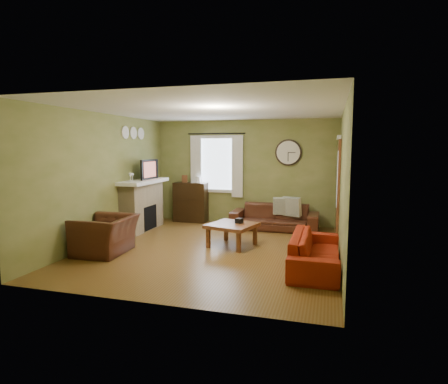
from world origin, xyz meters
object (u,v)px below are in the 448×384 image
(coffee_table, at_px, (232,235))
(armchair, at_px, (105,235))
(sofa_brown, at_px, (274,217))
(sofa_red, at_px, (315,251))
(bookshelf, at_px, (191,202))

(coffee_table, bearing_deg, armchair, -151.78)
(sofa_brown, bearing_deg, sofa_red, -68.57)
(sofa_red, xyz_separation_m, coffee_table, (-1.62, 0.93, -0.05))
(sofa_brown, distance_m, armchair, 3.91)
(sofa_red, bearing_deg, bookshelf, 47.43)
(armchair, relative_size, coffee_table, 1.25)
(bookshelf, bearing_deg, coffee_table, -51.48)
(armchair, xyz_separation_m, coffee_table, (2.08, 1.12, -0.12))
(bookshelf, relative_size, sofa_brown, 0.50)
(sofa_brown, height_order, sofa_red, sofa_brown)
(bookshelf, relative_size, coffee_table, 1.22)
(bookshelf, height_order, armchair, bookshelf)
(sofa_red, relative_size, coffee_table, 2.25)
(sofa_red, bearing_deg, coffee_table, 60.21)
(bookshelf, height_order, coffee_table, bookshelf)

